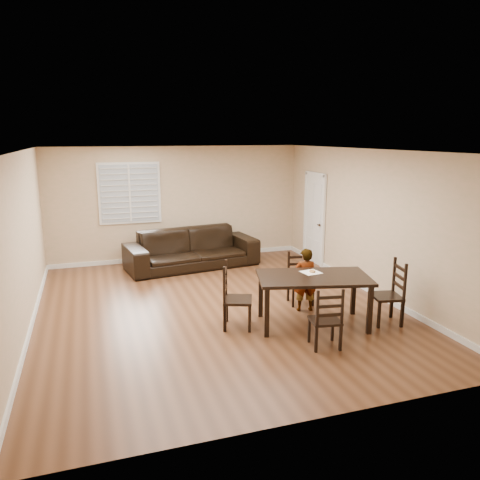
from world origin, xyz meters
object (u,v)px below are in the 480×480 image
at_px(child, 305,280).
at_px(sofa, 192,249).
at_px(chair_left, 230,298).
at_px(donut, 312,271).
at_px(chair_near, 299,279).
at_px(chair_right, 394,295).
at_px(chair_far, 328,322).
at_px(dining_table, 313,281).

xyz_separation_m(child, sofa, (-1.24, 3.27, -0.12)).
bearing_deg(chair_left, donut, -76.05).
height_order(chair_near, donut, chair_near).
xyz_separation_m(chair_right, child, (-1.12, 0.92, 0.08)).
height_order(chair_far, chair_left, chair_left).
xyz_separation_m(chair_left, donut, (1.33, -0.15, 0.36)).
height_order(chair_far, child, child).
xyz_separation_m(chair_left, sofa, (0.17, 3.54, -0.04)).
height_order(dining_table, sofa, sofa).
xyz_separation_m(child, donut, (-0.08, -0.42, 0.28)).
height_order(chair_left, sofa, chair_left).
bearing_deg(sofa, chair_right, -68.78).
xyz_separation_m(dining_table, child, (0.15, 0.60, -0.17)).
bearing_deg(chair_right, chair_left, -91.96).
distance_m(chair_left, chair_right, 2.61).
bearing_deg(chair_left, dining_table, -84.36).
distance_m(chair_right, donut, 1.35).
height_order(chair_near, chair_left, chair_left).
distance_m(chair_far, chair_right, 1.58).
bearing_deg(chair_right, dining_table, -91.57).
xyz_separation_m(chair_left, child, (1.42, 0.27, 0.08)).
distance_m(dining_table, chair_far, 0.95).
height_order(child, donut, child).
bearing_deg(donut, chair_left, 173.62).
relative_size(chair_far, chair_right, 0.88).
distance_m(dining_table, chair_near, 1.12).
bearing_deg(chair_left, sofa, 17.51).
bearing_deg(chair_far, sofa, -70.08).
relative_size(dining_table, chair_left, 1.84).
xyz_separation_m(chair_near, child, (-0.10, -0.44, 0.13)).
height_order(chair_right, donut, chair_right).
bearing_deg(dining_table, chair_left, 179.40).
bearing_deg(donut, chair_near, 77.95).
height_order(dining_table, chair_far, chair_far).
relative_size(chair_right, sofa, 0.35).
distance_m(chair_near, chair_far, 1.97).
height_order(dining_table, chair_right, chair_right).
distance_m(chair_far, chair_left, 1.60).
height_order(chair_far, sofa, chair_far).
relative_size(dining_table, chair_right, 1.85).
distance_m(dining_table, child, 0.65).
relative_size(donut, sofa, 0.03).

